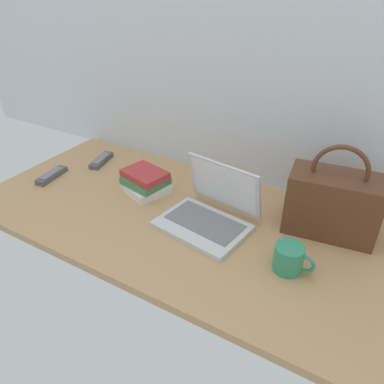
{
  "coord_description": "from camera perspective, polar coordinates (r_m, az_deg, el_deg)",
  "views": [
    {
      "loc": [
        0.61,
        -0.94,
        0.82
      ],
      "look_at": [
        0.06,
        0.0,
        0.15
      ],
      "focal_mm": 33.88,
      "sensor_mm": 36.0,
      "label": 1
    }
  ],
  "objects": [
    {
      "name": "coffee_mug",
      "position": [
        1.15,
        15.07,
        -10.02
      ],
      "size": [
        0.13,
        0.09,
        0.09
      ],
      "color": "#338C66",
      "rests_on": "desk"
    },
    {
      "name": "remote_control_far",
      "position": [
        1.73,
        -21.22,
        2.46
      ],
      "size": [
        0.07,
        0.16,
        0.02
      ],
      "color": "#4C4C51",
      "rests_on": "desk"
    },
    {
      "name": "handbag",
      "position": [
        1.32,
        21.22,
        -1.59
      ],
      "size": [
        0.32,
        0.2,
        0.33
      ],
      "color": "#59331E",
      "rests_on": "desk"
    },
    {
      "name": "laptop",
      "position": [
        1.31,
        2.83,
        -3.13
      ],
      "size": [
        0.34,
        0.31,
        0.21
      ],
      "color": "silver",
      "rests_on": "desk"
    },
    {
      "name": "book_stack",
      "position": [
        1.51,
        -7.33,
        1.63
      ],
      "size": [
        0.21,
        0.21,
        0.09
      ],
      "color": "silver",
      "rests_on": "desk"
    },
    {
      "name": "remote_control_near",
      "position": [
        1.79,
        -14.08,
        4.87
      ],
      "size": [
        0.08,
        0.17,
        0.02
      ],
      "color": "#4C4C51",
      "rests_on": "desk"
    },
    {
      "name": "desk",
      "position": [
        1.38,
        -2.07,
        -4.13
      ],
      "size": [
        1.6,
        0.76,
        0.03
      ],
      "color": "tan",
      "rests_on": "ground"
    }
  ]
}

